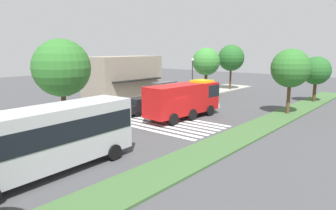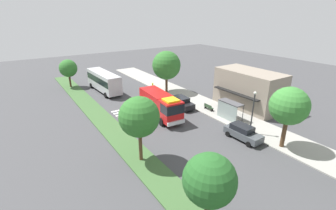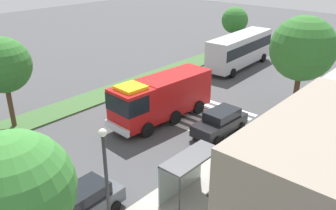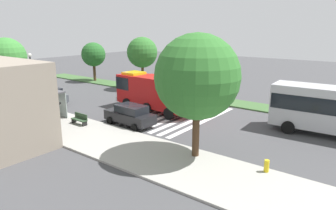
{
  "view_description": "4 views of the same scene",
  "coord_description": "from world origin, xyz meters",
  "px_view_note": "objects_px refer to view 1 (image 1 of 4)",
  "views": [
    {
      "loc": [
        -22.37,
        -17.94,
        6.81
      ],
      "look_at": [
        -0.29,
        0.46,
        1.54
      ],
      "focal_mm": 32.83,
      "sensor_mm": 36.0,
      "label": 1
    },
    {
      "loc": [
        28.85,
        -16.56,
        14.13
      ],
      "look_at": [
        1.38,
        1.48,
        1.42
      ],
      "focal_mm": 25.78,
      "sensor_mm": 36.0,
      "label": 2
    },
    {
      "loc": [
        20.03,
        17.01,
        12.2
      ],
      "look_at": [
        2.1,
        1.13,
        1.73
      ],
      "focal_mm": 37.88,
      "sensor_mm": 36.0,
      "label": 3
    },
    {
      "loc": [
        -16.64,
        21.89,
        7.93
      ],
      "look_at": [
        -0.58,
        0.83,
        1.12
      ],
      "focal_mm": 32.11,
      "sensor_mm": 36.0,
      "label": 4
    }
  ],
  "objects_px": {
    "bus_stop_shelter": "(167,88)",
    "transit_bus": "(47,136)",
    "bench_near_shelter": "(145,102)",
    "sidewalk_tree_east": "(231,58)",
    "fire_hydrant": "(20,129)",
    "median_tree_center": "(316,71)",
    "parked_car_mid": "(205,93)",
    "fire_truck": "(185,98)",
    "parked_car_west": "(142,105)",
    "sidewalk_tree_center": "(206,62)",
    "sidewalk_tree_far_west": "(62,68)",
    "street_lamp": "(192,74)",
    "median_tree_west": "(291,68)"
  },
  "relations": [
    {
      "from": "median_tree_west",
      "to": "fire_hydrant",
      "type": "distance_m",
      "value": 26.01
    },
    {
      "from": "fire_truck",
      "to": "parked_car_mid",
      "type": "xyz_separation_m",
      "value": [
        10.71,
        4.67,
        -1.09
      ]
    },
    {
      "from": "transit_bus",
      "to": "bus_stop_shelter",
      "type": "relative_size",
      "value": 3.03
    },
    {
      "from": "fire_truck",
      "to": "median_tree_west",
      "type": "distance_m",
      "value": 11.32
    },
    {
      "from": "sidewalk_tree_east",
      "to": "fire_hydrant",
      "type": "bearing_deg",
      "value": -179.19
    },
    {
      "from": "bench_near_shelter",
      "to": "fire_truck",
      "type": "bearing_deg",
      "value": -104.23
    },
    {
      "from": "median_tree_center",
      "to": "sidewalk_tree_far_west",
      "type": "bearing_deg",
      "value": 152.22
    },
    {
      "from": "parked_car_west",
      "to": "transit_bus",
      "type": "distance_m",
      "value": 16.51
    },
    {
      "from": "sidewalk_tree_far_west",
      "to": "sidewalk_tree_center",
      "type": "distance_m",
      "value": 23.59
    },
    {
      "from": "parked_car_west",
      "to": "fire_hydrant",
      "type": "relative_size",
      "value": 6.6
    },
    {
      "from": "transit_bus",
      "to": "bus_stop_shelter",
      "type": "xyz_separation_m",
      "value": [
        21.98,
        10.0,
        -0.3
      ]
    },
    {
      "from": "parked_car_mid",
      "to": "fire_hydrant",
      "type": "distance_m",
      "value": 24.33
    },
    {
      "from": "fire_truck",
      "to": "fire_hydrant",
      "type": "distance_m",
      "value": 15.05
    },
    {
      "from": "bench_near_shelter",
      "to": "median_tree_center",
      "type": "relative_size",
      "value": 0.28
    },
    {
      "from": "bus_stop_shelter",
      "to": "transit_bus",
      "type": "bearing_deg",
      "value": -155.54
    },
    {
      "from": "street_lamp",
      "to": "median_tree_center",
      "type": "bearing_deg",
      "value": -61.5
    },
    {
      "from": "bench_near_shelter",
      "to": "sidewalk_tree_far_west",
      "type": "relative_size",
      "value": 0.21
    },
    {
      "from": "bus_stop_shelter",
      "to": "street_lamp",
      "type": "xyz_separation_m",
      "value": [
        4.5,
        -0.86,
        1.48
      ]
    },
    {
      "from": "parked_car_mid",
      "to": "street_lamp",
      "type": "height_order",
      "value": "street_lamp"
    },
    {
      "from": "sidewalk_tree_center",
      "to": "fire_truck",
      "type": "bearing_deg",
      "value": -154.46
    },
    {
      "from": "transit_bus",
      "to": "sidewalk_tree_far_west",
      "type": "relative_size",
      "value": 1.4
    },
    {
      "from": "bench_near_shelter",
      "to": "sidewalk_tree_east",
      "type": "relative_size",
      "value": 0.22
    },
    {
      "from": "parked_car_mid",
      "to": "sidewalk_tree_far_west",
      "type": "distance_m",
      "value": 20.48
    },
    {
      "from": "sidewalk_tree_center",
      "to": "sidewalk_tree_east",
      "type": "bearing_deg",
      "value": -0.0
    },
    {
      "from": "parked_car_mid",
      "to": "street_lamp",
      "type": "bearing_deg",
      "value": 99.04
    },
    {
      "from": "sidewalk_tree_center",
      "to": "street_lamp",
      "type": "bearing_deg",
      "value": -174.32
    },
    {
      "from": "sidewalk_tree_east",
      "to": "bus_stop_shelter",
      "type": "bearing_deg",
      "value": 178.36
    },
    {
      "from": "bus_stop_shelter",
      "to": "street_lamp",
      "type": "distance_m",
      "value": 4.82
    },
    {
      "from": "transit_bus",
      "to": "sidewalk_tree_far_west",
      "type": "distance_m",
      "value": 12.15
    },
    {
      "from": "fire_truck",
      "to": "sidewalk_tree_far_west",
      "type": "xyz_separation_m",
      "value": [
        -9.2,
        6.87,
        3.14
      ]
    },
    {
      "from": "median_tree_west",
      "to": "parked_car_west",
      "type": "bearing_deg",
      "value": 128.05
    },
    {
      "from": "sidewalk_tree_far_west",
      "to": "median_tree_center",
      "type": "xyz_separation_m",
      "value": [
        27.1,
        -14.28,
        -1.06
      ]
    },
    {
      "from": "parked_car_west",
      "to": "fire_hydrant",
      "type": "xyz_separation_m",
      "value": [
        -12.17,
        1.7,
        -0.41
      ]
    },
    {
      "from": "sidewalk_tree_far_west",
      "to": "sidewalk_tree_center",
      "type": "bearing_deg",
      "value": 0.0
    },
    {
      "from": "bench_near_shelter",
      "to": "sidewalk_tree_east",
      "type": "distance_m",
      "value": 20.63
    },
    {
      "from": "bench_near_shelter",
      "to": "median_tree_west",
      "type": "height_order",
      "value": "median_tree_west"
    },
    {
      "from": "fire_truck",
      "to": "sidewalk_tree_east",
      "type": "distance_m",
      "value": 23.23
    },
    {
      "from": "parked_car_west",
      "to": "bus_stop_shelter",
      "type": "bearing_deg",
      "value": 22.7
    },
    {
      "from": "parked_car_mid",
      "to": "sidewalk_tree_center",
      "type": "distance_m",
      "value": 5.88
    },
    {
      "from": "parked_car_mid",
      "to": "bench_near_shelter",
      "type": "height_order",
      "value": "parked_car_mid"
    },
    {
      "from": "transit_bus",
      "to": "median_tree_center",
      "type": "relative_size",
      "value": 1.85
    },
    {
      "from": "sidewalk_tree_far_west",
      "to": "sidewalk_tree_east",
      "type": "distance_m",
      "value": 31.14
    },
    {
      "from": "sidewalk_tree_center",
      "to": "median_tree_center",
      "type": "relative_size",
      "value": 1.2
    },
    {
      "from": "parked_car_mid",
      "to": "fire_hydrant",
      "type": "height_order",
      "value": "parked_car_mid"
    },
    {
      "from": "fire_hydrant",
      "to": "sidewalk_tree_east",
      "type": "bearing_deg",
      "value": 0.81
    },
    {
      "from": "parked_car_west",
      "to": "sidewalk_tree_center",
      "type": "height_order",
      "value": "sidewalk_tree_center"
    },
    {
      "from": "bus_stop_shelter",
      "to": "sidewalk_tree_east",
      "type": "height_order",
      "value": "sidewalk_tree_east"
    },
    {
      "from": "sidewalk_tree_east",
      "to": "median_tree_center",
      "type": "distance_m",
      "value": 14.89
    },
    {
      "from": "transit_bus",
      "to": "bus_stop_shelter",
      "type": "bearing_deg",
      "value": -158.26
    },
    {
      "from": "median_tree_center",
      "to": "bus_stop_shelter",
      "type": "bearing_deg",
      "value": 129.24
    }
  ]
}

